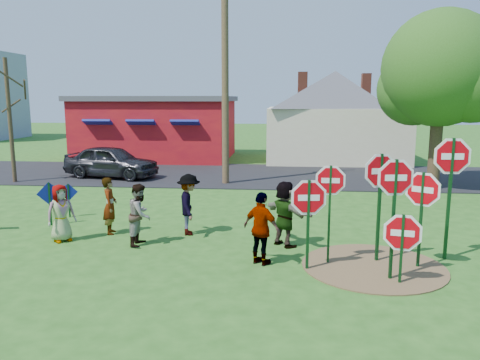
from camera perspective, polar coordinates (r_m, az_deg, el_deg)
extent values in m
plane|color=#255418|center=(12.14, -6.59, -8.15)|extent=(120.00, 120.00, 0.00)
cube|color=black|center=(23.22, -0.76, 0.65)|extent=(120.00, 7.50, 0.04)
cylinder|color=brown|center=(11.14, 15.93, -10.08)|extent=(3.20, 3.20, 0.03)
cube|color=maroon|center=(30.41, -9.87, 6.07)|extent=(9.00, 7.00, 3.60)
cube|color=#4C4C51|center=(30.35, -9.97, 9.74)|extent=(9.40, 7.40, 0.30)
cube|color=navy|center=(27.76, -16.88, 6.68)|extent=(1.60, 0.78, 0.45)
cube|color=navy|center=(26.92, -11.91, 6.81)|extent=(1.60, 0.78, 0.45)
cube|color=navy|center=(26.29, -6.66, 6.88)|extent=(1.60, 0.78, 0.45)
cube|color=beige|center=(29.53, 11.33, 5.52)|extent=(8.00, 7.00, 3.20)
pyramid|color=#4C4C51|center=(29.49, 11.58, 12.90)|extent=(9.40, 9.40, 2.20)
cube|color=brown|center=(28.32, 7.64, 11.52)|extent=(0.55, 0.55, 1.40)
cube|color=brown|center=(30.72, 15.11, 11.14)|extent=(0.55, 0.55, 1.40)
cube|color=#0F3A17|center=(10.38, 8.28, -5.50)|extent=(0.07, 0.08, 2.02)
cylinder|color=white|center=(10.23, 8.37, -2.13)|extent=(1.06, 0.16, 1.07)
cylinder|color=#B8020C|center=(10.23, 8.37, -2.13)|extent=(0.92, 0.14, 0.92)
cube|color=white|center=(10.23, 8.37, -2.13)|extent=(0.47, 0.07, 0.13)
cube|color=#0F3A17|center=(10.82, 10.83, -4.24)|extent=(0.05, 0.06, 2.28)
cylinder|color=white|center=(10.65, 10.97, -0.05)|extent=(0.93, 0.02, 0.93)
cylinder|color=#B8020C|center=(10.65, 10.97, -0.05)|extent=(0.80, 0.02, 0.80)
cube|color=white|center=(10.65, 10.97, -0.05)|extent=(0.41, 0.01, 0.12)
cylinder|color=gold|center=(10.65, 10.97, -0.05)|extent=(0.93, 0.02, 0.93)
cube|color=#0F3A17|center=(10.14, 18.16, -4.74)|extent=(0.06, 0.08, 2.55)
cylinder|color=white|center=(9.96, 18.44, 0.28)|extent=(1.02, 0.17, 1.03)
cylinder|color=#B8020C|center=(9.96, 18.44, 0.28)|extent=(0.88, 0.15, 0.89)
cube|color=white|center=(9.96, 18.44, 0.28)|extent=(0.45, 0.07, 0.13)
cube|color=#0F3A17|center=(11.91, 24.12, -2.20)|extent=(0.06, 0.08, 2.87)
cylinder|color=white|center=(11.75, 24.46, 2.65)|extent=(1.15, 0.05, 1.15)
cylinder|color=#B8020C|center=(11.75, 24.46, 2.65)|extent=(0.99, 0.05, 0.99)
cube|color=white|center=(11.75, 24.46, 2.65)|extent=(0.51, 0.02, 0.14)
cylinder|color=gold|center=(11.75, 24.46, 2.65)|extent=(1.15, 0.05, 1.15)
cube|color=#0F3A17|center=(10.13, 19.09, -8.01)|extent=(0.07, 0.08, 1.46)
cylinder|color=white|center=(10.03, 19.20, -6.11)|extent=(1.03, 0.21, 1.04)
cylinder|color=#B8020C|center=(10.03, 19.20, -6.11)|extent=(0.89, 0.19, 0.90)
cube|color=white|center=(10.03, 19.20, -6.11)|extent=(0.45, 0.09, 0.13)
cube|color=#0F3A17|center=(11.12, 21.16, -4.65)|extent=(0.08, 0.09, 2.17)
cylinder|color=white|center=(10.98, 21.39, -1.08)|extent=(0.90, 0.55, 1.04)
cylinder|color=#B8020C|center=(10.98, 21.39, -1.08)|extent=(0.78, 0.48, 0.90)
cube|color=white|center=(10.98, 21.39, -1.08)|extent=(0.40, 0.24, 0.13)
cylinder|color=gold|center=(10.98, 21.39, -1.08)|extent=(0.90, 0.55, 1.04)
cube|color=#0F3A17|center=(11.18, 16.58, -3.36)|extent=(0.08, 0.09, 2.53)
cylinder|color=white|center=(11.02, 16.80, 1.07)|extent=(1.03, 0.34, 1.07)
cylinder|color=#B8020C|center=(11.02, 16.80, 1.07)|extent=(0.89, 0.29, 0.93)
cube|color=white|center=(11.02, 16.80, 1.07)|extent=(0.45, 0.15, 0.13)
cube|color=#0F3A17|center=(15.06, -22.16, -2.72)|extent=(0.08, 0.08, 1.30)
cube|color=navy|center=(14.99, -22.23, -1.54)|extent=(0.65, 0.33, 0.71)
cube|color=#0F3A17|center=(15.89, -20.12, -2.36)|extent=(0.06, 0.06, 1.08)
cube|color=navy|center=(15.84, -20.18, -1.40)|extent=(0.55, 0.18, 0.57)
imported|color=#404393|center=(13.26, -21.00, -3.78)|extent=(0.87, 0.88, 1.53)
imported|color=#2D7E64|center=(13.56, -15.58, -3.03)|extent=(0.51, 0.66, 1.60)
imported|color=brown|center=(12.36, -12.07, -4.13)|extent=(0.63, 0.80, 1.60)
imported|color=#333439|center=(13.05, -6.25, -2.99)|extent=(0.85, 1.21, 1.70)
imported|color=#4D305A|center=(10.65, 2.64, -5.94)|extent=(1.04, 0.90, 1.68)
imported|color=#1A512A|center=(12.02, 5.49, -4.11)|extent=(1.44, 1.49, 1.70)
imported|color=#29282D|center=(23.07, -15.41, 2.20)|extent=(4.75, 2.68, 1.53)
cylinder|color=#4C3823|center=(20.56, -1.83, 13.09)|extent=(0.30, 0.30, 9.80)
cylinder|color=#382819|center=(20.99, 22.73, 4.29)|extent=(0.50, 0.50, 3.96)
sphere|color=#284E14|center=(20.95, 23.29, 12.39)|extent=(4.68, 4.68, 4.68)
sphere|color=#284E14|center=(20.77, 26.55, 10.95)|extent=(3.42, 3.42, 3.42)
sphere|color=#284E14|center=(21.38, 20.44, 10.33)|extent=(3.06, 3.06, 3.06)
cylinder|color=#382819|center=(23.21, -26.23, 6.43)|extent=(0.18, 0.18, 5.51)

